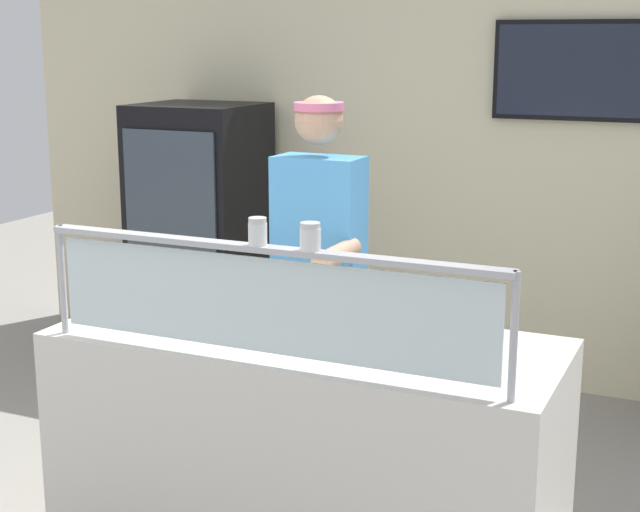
{
  "coord_description": "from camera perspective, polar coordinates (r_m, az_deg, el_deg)",
  "views": [
    {
      "loc": [
        2.3,
        -2.56,
        2.0
      ],
      "look_at": [
        0.96,
        0.42,
        1.24
      ],
      "focal_mm": 53.23,
      "sensor_mm": 36.0,
      "label": 1
    }
  ],
  "objects": [
    {
      "name": "serving_counter",
      "position": [
        3.59,
        -0.82,
        -12.08
      ],
      "size": [
        1.83,
        0.76,
        0.95
      ],
      "primitive_type": "cube",
      "color": "silver",
      "rests_on": "ground"
    },
    {
      "name": "drink_fridge",
      "position": [
        5.88,
        -7.19,
        1.22
      ],
      "size": [
        0.71,
        0.66,
        1.61
      ],
      "color": "black",
      "rests_on": "ground"
    },
    {
      "name": "pizza_tray",
      "position": [
        3.53,
        -2.8,
        -4.01
      ],
      "size": [
        0.48,
        0.48,
        0.04
      ],
      "color": "#9EA0A8",
      "rests_on": "serving_counter"
    },
    {
      "name": "ground_plane",
      "position": [
        4.31,
        2.81,
        -14.6
      ],
      "size": [
        12.0,
        12.0,
        0.0
      ],
      "primitive_type": "plane",
      "color": "gray",
      "rests_on": "ground"
    },
    {
      "name": "shop_rear_unit",
      "position": [
        5.56,
        9.88,
        6.22
      ],
      "size": [
        6.23,
        0.13,
        2.7
      ],
      "color": "beige",
      "rests_on": "ground"
    },
    {
      "name": "pepper_flake_shaker",
      "position": [
        2.96,
        -0.59,
        1.07
      ],
      "size": [
        0.07,
        0.07,
        0.09
      ],
      "color": "white",
      "rests_on": "sneeze_guard"
    },
    {
      "name": "sneeze_guard",
      "position": [
        3.07,
        -3.4,
        -1.95
      ],
      "size": [
        1.66,
        0.06,
        0.4
      ],
      "color": "#B2B5BC",
      "rests_on": "serving_counter"
    },
    {
      "name": "pizza_server",
      "position": [
        3.49,
        -2.63,
        -3.79
      ],
      "size": [
        0.14,
        0.29,
        0.01
      ],
      "primitive_type": "cube",
      "rotation": [
        0.0,
        0.0,
        0.24
      ],
      "color": "#ADAFB7",
      "rests_on": "pizza_tray"
    },
    {
      "name": "parmesan_shaker",
      "position": [
        3.04,
        -3.77,
        1.37
      ],
      "size": [
        0.06,
        0.06,
        0.09
      ],
      "color": "white",
      "rests_on": "sneeze_guard"
    },
    {
      "name": "worker_figure",
      "position": [
        4.17,
        -0.04,
        -0.77
      ],
      "size": [
        0.41,
        0.5,
        1.76
      ],
      "color": "#23232D",
      "rests_on": "ground"
    }
  ]
}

